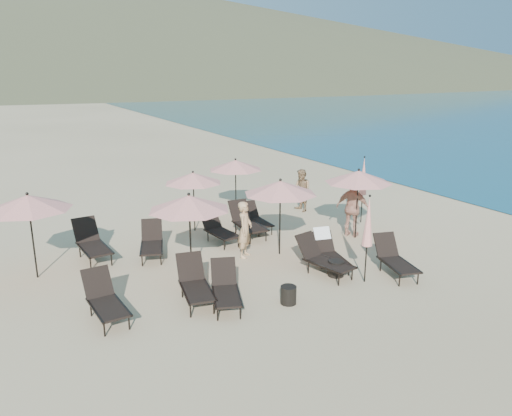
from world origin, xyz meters
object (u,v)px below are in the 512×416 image
umbrella_open_1 (280,188)px  umbrella_open_3 (193,178)px  lounger_7 (152,242)px  umbrella_closed_1 (363,177)px  lounger_2 (226,288)px  side_table_0 (288,295)px  lounger_9 (247,221)px  beachgoer_c (353,208)px  lounger_0 (105,299)px  lounger_8 (219,229)px  umbrella_open_2 (358,177)px  beachgoer_a (245,229)px  umbrella_open_4 (235,165)px  beachgoer_b (301,190)px  umbrella_open_5 (28,203)px  lounger_3 (329,250)px  umbrella_closed_0 (368,222)px  lounger_6 (92,242)px  lounger_10 (256,218)px  lounger_1 (195,283)px  umbrella_open_0 (189,203)px  lounger_4 (323,258)px  side_table_1 (336,268)px

umbrella_open_1 → umbrella_open_3: 3.60m
lounger_7 → umbrella_closed_1: bearing=16.0°
lounger_2 → umbrella_open_1: (2.83, 2.26, 1.62)m
umbrella_open_1 → side_table_0: bearing=-117.3°
lounger_2 → lounger_9: lounger_9 is taller
umbrella_open_1 → beachgoer_c: umbrella_open_1 is taller
lounger_0 → lounger_8: size_ratio=1.02×
umbrella_open_2 → umbrella_open_3: (-4.38, 3.20, -0.20)m
lounger_7 → beachgoer_a: beachgoer_a is taller
lounger_2 → umbrella_open_4: size_ratio=0.80×
beachgoer_a → beachgoer_b: (4.16, 3.32, -0.02)m
umbrella_open_5 → lounger_0: bearing=-70.3°
lounger_3 → umbrella_open_3: size_ratio=0.78×
beachgoer_a → umbrella_closed_0: bearing=-103.4°
lounger_9 → umbrella_open_5: 6.74m
umbrella_open_2 → umbrella_open_5: bearing=171.3°
umbrella_open_5 → beachgoer_a: umbrella_open_5 is taller
lounger_9 → umbrella_open_2: (3.02, -1.94, 1.56)m
lounger_6 → lounger_9: (4.96, -0.26, -0.01)m
beachgoer_b → umbrella_closed_1: bearing=27.5°
umbrella_open_3 → beachgoer_b: size_ratio=1.27×
lounger_9 → lounger_2: bearing=-120.7°
lounger_2 → lounger_3: bearing=32.4°
lounger_10 → beachgoer_a: size_ratio=0.93×
lounger_1 → umbrella_open_3: size_ratio=0.86×
lounger_9 → lounger_10: (0.52, 0.34, -0.07)m
lounger_2 → lounger_7: size_ratio=0.97×
lounger_10 → umbrella_open_3: umbrella_open_3 is taller
umbrella_open_0 → umbrella_open_3: bearing=67.2°
umbrella_closed_1 → lounger_9: bearing=170.8°
lounger_0 → umbrella_open_1: umbrella_open_1 is taller
lounger_4 → umbrella_open_2: (2.71, 1.93, 1.59)m
lounger_2 → umbrella_open_3: size_ratio=0.82×
lounger_8 → beachgoer_b: size_ratio=1.03×
lounger_4 → beachgoer_a: 2.51m
lounger_6 → umbrella_closed_0: 7.90m
lounger_9 → umbrella_closed_0: 5.07m
umbrella_closed_0 → beachgoer_c: umbrella_closed_0 is taller
umbrella_closed_1 → beachgoer_b: (-1.09, 2.28, -0.86)m
umbrella_open_0 → umbrella_open_5: 4.11m
lounger_8 → beachgoer_a: (0.16, -1.55, 0.40)m
beachgoer_b → beachgoer_a: bearing=-49.5°
lounger_10 → umbrella_open_3: bearing=155.8°
umbrella_open_4 → lounger_9: bearing=-107.8°
lounger_6 → lounger_9: bearing=-7.5°
lounger_7 → umbrella_open_1: umbrella_open_1 is taller
side_table_1 → umbrella_closed_1: bearing=42.8°
lounger_3 → umbrella_open_5: bearing=169.9°
lounger_2 → beachgoer_b: (5.98, 5.88, 0.39)m
lounger_4 → lounger_7: size_ratio=1.02×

